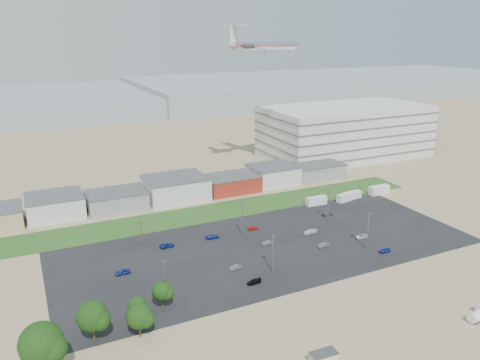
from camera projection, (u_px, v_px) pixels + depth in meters
ground at (289, 282)px, 116.04m from camera, size 700.00×700.00×0.00m
parking_lot at (268, 246)px, 135.29m from camera, size 120.00×50.00×0.01m
grass_strip at (210, 212)px, 160.74m from camera, size 160.00×16.00×0.02m
hills_backdrop at (138, 99)px, 402.01m from camera, size 700.00×200.00×9.00m
building_row at (146, 192)px, 168.86m from camera, size 170.00×20.00×8.00m
parking_garage at (345, 131)px, 231.08m from camera, size 80.00×40.00×25.00m
portable_shed at (324, 358)px, 86.79m from camera, size 5.28×2.97×2.58m
storage_tank_sw at (477, 316)px, 99.84m from camera, size 4.60×2.68×2.62m
box_trailer_a at (316, 201)px, 167.69m from camera, size 7.83×2.73×2.90m
box_trailer_b at (346, 197)px, 171.45m from camera, size 7.64×3.61×2.75m
box_trailer_c at (352, 195)px, 173.87m from camera, size 7.36×2.77×2.71m
box_trailer_d at (379, 190)px, 178.84m from camera, size 8.65×2.93×3.22m
tree_far_left at (42, 348)px, 82.08m from camera, size 8.29×8.29×12.44m
tree_left at (92, 319)px, 92.35m from camera, size 6.64×6.64×9.96m
tree_mid at (139, 319)px, 93.80m from camera, size 5.64×5.64×8.46m
tree_right at (137, 308)px, 98.89m from camera, size 4.47×4.47×6.71m
tree_near at (162, 293)px, 104.13m from camera, size 4.81×4.81×7.22m
lightpole_front_l at (165, 279)px, 107.72m from camera, size 1.12×0.47×9.55m
lightpole_front_m at (273, 254)px, 119.32m from camera, size 1.21×0.50×10.28m
lightpole_front_r at (368, 231)px, 132.28m from camera, size 1.28×0.53×10.89m
lightpole_back_l at (142, 240)px, 127.22m from camera, size 1.20×0.50×10.18m
lightpole_back_m at (243, 221)px, 141.06m from camera, size 1.13×0.47×9.58m
lightpole_back_r at (328, 207)px, 151.98m from camera, size 1.18×0.49×10.07m
airliner at (266, 45)px, 194.26m from camera, size 49.29×39.31×12.81m
parked_car_0 at (362, 236)px, 140.52m from camera, size 4.18×2.15×1.13m
parked_car_1 at (324, 245)px, 134.82m from camera, size 3.87×1.68×1.24m
parked_car_2 at (385, 250)px, 131.44m from camera, size 3.50×1.45×1.19m
parked_car_3 at (254, 282)px, 115.05m from camera, size 3.90×1.86×1.10m
parked_car_4 at (236, 267)px, 122.04m from camera, size 3.65×1.55×1.17m
parked_car_5 at (123, 272)px, 119.48m from camera, size 3.85×1.57×1.31m
parked_car_6 at (212, 237)px, 140.28m from camera, size 4.22×2.04×1.19m
parked_car_7 at (268, 243)px, 136.29m from camera, size 3.73×1.47×1.21m
parked_car_8 at (328, 214)px, 158.06m from camera, size 3.83×1.63×1.29m
parked_car_9 at (167, 245)px, 134.58m from camera, size 4.49×2.37×1.20m
parked_car_10 at (144, 313)px, 102.08m from camera, size 3.94×1.62×1.14m
parked_car_11 at (253, 228)px, 146.49m from camera, size 3.42×1.54×1.09m
parked_car_12 at (310, 232)px, 143.71m from camera, size 4.45×1.85×1.29m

